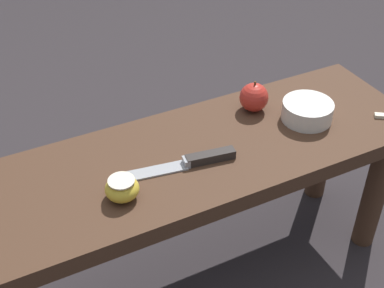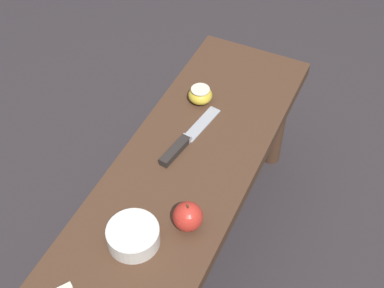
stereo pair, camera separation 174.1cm
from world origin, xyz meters
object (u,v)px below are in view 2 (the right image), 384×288
at_px(wooden_bench, 188,179).
at_px(knife, 183,143).
at_px(apple_cut, 200,95).
at_px(apple_whole, 188,216).
at_px(bowl, 133,236).

relative_size(wooden_bench, knife, 4.02).
distance_m(wooden_bench, apple_cut, 0.24).
height_order(apple_whole, apple_cut, apple_whole).
relative_size(apple_whole, apple_cut, 1.16).
xyz_separation_m(apple_whole, apple_cut, (-0.39, -0.15, -0.01)).
bearing_deg(knife, apple_whole, -142.64).
height_order(apple_whole, bowl, apple_whole).
bearing_deg(apple_cut, wooden_bench, 16.70).
relative_size(knife, apple_whole, 3.23).
bearing_deg(bowl, apple_cut, -173.25).
height_order(knife, apple_whole, apple_whole).
xyz_separation_m(apple_whole, bowl, (0.09, -0.09, -0.01)).
distance_m(apple_whole, bowl, 0.13).
relative_size(wooden_bench, apple_whole, 12.99).
relative_size(knife, bowl, 2.13).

